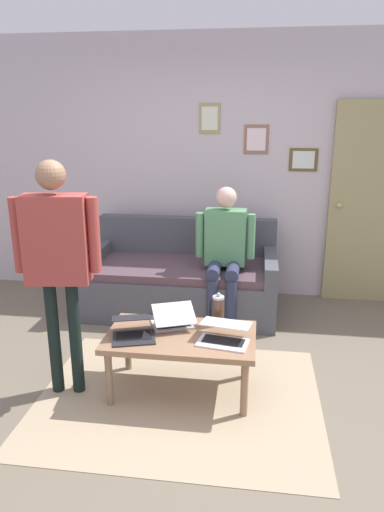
# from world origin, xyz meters

# --- Properties ---
(ground_plane) EXTENTS (7.68, 7.68, 0.00)m
(ground_plane) POSITION_xyz_m (0.00, 0.00, 0.00)
(ground_plane) COLOR #6B604F
(area_rug) EXTENTS (1.96, 1.57, 0.01)m
(area_rug) POSITION_xyz_m (-0.03, -0.02, 0.00)
(area_rug) COLOR tan
(area_rug) RESTS_ON ground_plane
(back_wall) EXTENTS (7.04, 0.11, 2.70)m
(back_wall) POSITION_xyz_m (-0.00, -2.20, 1.35)
(back_wall) COLOR #BFB5BA
(back_wall) RESTS_ON ground_plane
(interior_door) EXTENTS (0.82, 0.09, 2.05)m
(interior_door) POSITION_xyz_m (-1.66, -2.11, 1.02)
(interior_door) COLOR #9D915F
(interior_door) RESTS_ON ground_plane
(couch) EXTENTS (1.85, 0.92, 0.88)m
(couch) POSITION_xyz_m (0.19, -1.59, 0.30)
(couch) COLOR #484B53
(couch) RESTS_ON ground_plane
(coffee_table) EXTENTS (1.04, 0.60, 0.44)m
(coffee_table) POSITION_xyz_m (-0.03, -0.12, 0.39)
(coffee_table) COLOR #916B4D
(coffee_table) RESTS_ON ground_plane
(laptop_left) EXTENTS (0.36, 0.38, 0.15)m
(laptop_left) POSITION_xyz_m (0.28, -0.04, 0.49)
(laptop_left) COLOR #28282D
(laptop_left) RESTS_ON coffee_table
(laptop_center) EXTENTS (0.37, 0.33, 0.12)m
(laptop_center) POSITION_xyz_m (-0.34, -0.06, 0.49)
(laptop_center) COLOR silver
(laptop_center) RESTS_ON coffee_table
(laptop_right) EXTENTS (0.38, 0.38, 0.16)m
(laptop_right) POSITION_xyz_m (0.05, -0.25, 0.49)
(laptop_right) COLOR silver
(laptop_right) RESTS_ON coffee_table
(french_press) EXTENTS (0.11, 0.09, 0.25)m
(french_press) POSITION_xyz_m (-0.28, -0.33, 0.55)
(french_press) COLOR #4C3323
(french_press) RESTS_ON coffee_table
(person_standing) EXTENTS (0.58, 0.24, 1.65)m
(person_standing) POSITION_xyz_m (0.77, -0.01, 1.05)
(person_standing) COLOR black
(person_standing) RESTS_ON ground_plane
(person_seated) EXTENTS (0.55, 0.51, 1.28)m
(person_seated) POSITION_xyz_m (-0.24, -1.37, 0.73)
(person_seated) COLOR #2B304A
(person_seated) RESTS_ON ground_plane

